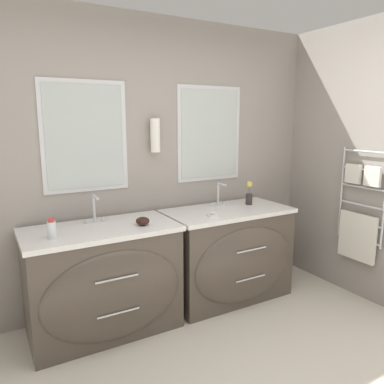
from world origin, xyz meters
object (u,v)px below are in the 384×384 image
at_px(vanity_right, 229,254).
at_px(flower_vase, 249,195).
at_px(amenity_bowl, 143,221).
at_px(toiletry_bottle, 52,229).
at_px(vanity_left, 104,281).

bearing_deg(vanity_right, flower_vase, 18.51).
bearing_deg(amenity_bowl, toiletry_bottle, 179.85).
distance_m(vanity_left, vanity_right, 1.21).
relative_size(vanity_left, toiletry_bottle, 8.17).
bearing_deg(toiletry_bottle, flower_vase, 4.91).
xyz_separation_m(amenity_bowl, flower_vase, (1.20, 0.16, 0.07)).
height_order(vanity_right, amenity_bowl, amenity_bowl).
xyz_separation_m(vanity_left, amenity_bowl, (0.31, -0.06, 0.46)).
distance_m(toiletry_bottle, amenity_bowl, 0.69).
bearing_deg(vanity_right, vanity_left, 180.00).
bearing_deg(flower_vase, amenity_bowl, -172.21).
distance_m(vanity_left, flower_vase, 1.61).
distance_m(vanity_left, toiletry_bottle, 0.63).
xyz_separation_m(vanity_right, amenity_bowl, (-0.90, -0.06, 0.46)).
bearing_deg(toiletry_bottle, amenity_bowl, -0.15).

